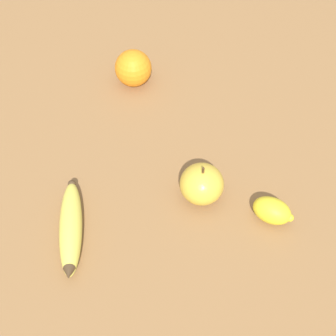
{
  "coord_description": "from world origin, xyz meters",
  "views": [
    {
      "loc": [
        -0.49,
        0.19,
        0.73
      ],
      "look_at": [
        -0.05,
        -0.05,
        0.03
      ],
      "focal_mm": 50.0,
      "sensor_mm": 36.0,
      "label": 1
    }
  ],
  "objects_px": {
    "apple": "(202,184)",
    "lemon": "(272,211)",
    "banana": "(71,228)",
    "orange": "(133,68)"
  },
  "relations": [
    {
      "from": "orange",
      "to": "lemon",
      "type": "relative_size",
      "value": 0.96
    },
    {
      "from": "orange",
      "to": "lemon",
      "type": "bearing_deg",
      "value": -171.72
    },
    {
      "from": "banana",
      "to": "lemon",
      "type": "height_order",
      "value": "lemon"
    },
    {
      "from": "apple",
      "to": "lemon",
      "type": "bearing_deg",
      "value": -139.91
    },
    {
      "from": "orange",
      "to": "lemon",
      "type": "xyz_separation_m",
      "value": [
        -0.42,
        -0.06,
        -0.02
      ]
    },
    {
      "from": "banana",
      "to": "orange",
      "type": "xyz_separation_m",
      "value": [
        0.29,
        -0.26,
        0.02
      ]
    },
    {
      "from": "banana",
      "to": "lemon",
      "type": "bearing_deg",
      "value": 89.57
    },
    {
      "from": "apple",
      "to": "orange",
      "type": "bearing_deg",
      "value": -3.99
    },
    {
      "from": "banana",
      "to": "apple",
      "type": "bearing_deg",
      "value": 103.66
    },
    {
      "from": "banana",
      "to": "apple",
      "type": "relative_size",
      "value": 2.23
    }
  ]
}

